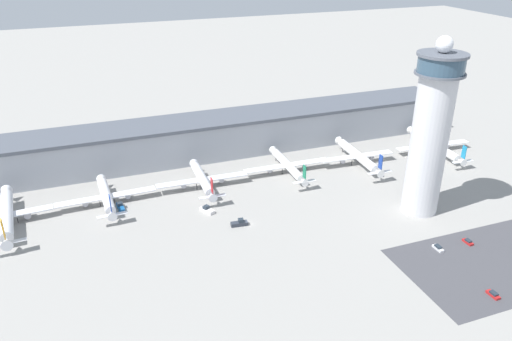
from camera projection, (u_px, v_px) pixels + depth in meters
ground_plane at (248, 224)px, 191.98m from camera, size 1000.00×1000.00×0.00m
terminal_building at (201, 138)px, 246.97m from camera, size 269.17×25.00×19.48m
control_tower at (430, 132)px, 187.76m from camera, size 18.07×18.07×69.47m
parking_lot_surface at (494, 263)px, 169.51m from camera, size 64.00×40.00×0.01m
airplane_gate_alpha at (7, 215)px, 189.83m from camera, size 33.18×45.63×14.16m
airplane_gate_bravo at (106, 196)px, 204.15m from camera, size 40.73×35.87×12.55m
airplane_gate_charlie at (203, 179)px, 217.15m from camera, size 40.38×36.45×12.93m
airplane_gate_delta at (288, 165)px, 231.34m from camera, size 41.49×39.30×11.93m
airplane_gate_echo at (358, 156)px, 239.64m from camera, size 37.55×42.43×13.37m
airplane_gate_foxtrot at (434, 145)px, 253.90m from camera, size 40.59×46.35×12.02m
service_truck_catering at (239, 223)px, 190.90m from camera, size 6.72×2.92×2.81m
service_truck_fuel at (207, 210)px, 200.37m from camera, size 5.27×6.95×2.49m
service_truck_baggage at (121, 207)px, 202.48m from camera, size 2.81×7.06×2.60m
car_yellow_taxi at (493, 294)px, 153.89m from camera, size 1.94×4.52×1.49m
car_red_hatchback at (468, 242)px, 180.20m from camera, size 1.82×4.25×1.44m
car_white_wagon at (438, 248)px, 176.59m from camera, size 1.82×4.61×1.51m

